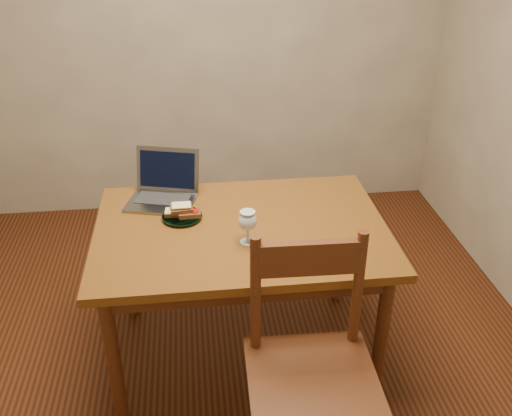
{
  "coord_description": "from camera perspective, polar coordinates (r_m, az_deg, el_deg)",
  "views": [
    {
      "loc": [
        -0.13,
        -2.17,
        2.06
      ],
      "look_at": [
        0.14,
        0.05,
        0.8
      ],
      "focal_mm": 40.0,
      "sensor_mm": 36.0,
      "label": 1
    }
  ],
  "objects": [
    {
      "name": "sandwich_cheese",
      "position": [
        2.62,
        -8.1,
        -0.43
      ],
      "size": [
        0.1,
        0.06,
        0.03
      ],
      "primitive_type": null,
      "rotation": [
        0.0,
        0.0,
        -0.11
      ],
      "color": "#381E0C",
      "rests_on": "plate"
    },
    {
      "name": "chair",
      "position": [
        2.16,
        5.58,
        -15.08
      ],
      "size": [
        0.49,
        0.46,
        0.51
      ],
      "rotation": [
        0.0,
        0.0,
        -0.03
      ],
      "color": "#421B0D",
      "rests_on": "floor"
    },
    {
      "name": "sandwich_tomato",
      "position": [
        2.61,
        -6.66,
        -0.52
      ],
      "size": [
        0.1,
        0.06,
        0.03
      ],
      "primitive_type": null,
      "rotation": [
        0.0,
        0.0,
        0.03
      ],
      "color": "#381E0C",
      "rests_on": "plate"
    },
    {
      "name": "laptop",
      "position": [
        2.79,
        -9.17,
        2.11
      ],
      "size": [
        0.38,
        0.36,
        0.23
      ],
      "rotation": [
        0.0,
        0.0,
        -0.27
      ],
      "color": "slate",
      "rests_on": "table"
    },
    {
      "name": "sandwich_top",
      "position": [
        2.61,
        -7.46,
        -0.02
      ],
      "size": [
        0.1,
        0.07,
        0.03
      ],
      "primitive_type": null,
      "rotation": [
        0.0,
        0.0,
        0.1
      ],
      "color": "#381E0C",
      "rests_on": "plate"
    },
    {
      "name": "plate",
      "position": [
        2.63,
        -7.4,
        -0.91
      ],
      "size": [
        0.18,
        0.18,
        0.02
      ],
      "primitive_type": "cylinder",
      "color": "black",
      "rests_on": "table"
    },
    {
      "name": "table",
      "position": [
        2.59,
        -1.47,
        -3.48
      ],
      "size": [
        1.3,
        0.9,
        0.74
      ],
      "color": "#43210B",
      "rests_on": "floor"
    },
    {
      "name": "back_wall",
      "position": [
        3.86,
        -4.97,
        17.88
      ],
      "size": [
        3.2,
        0.02,
        2.6
      ],
      "primitive_type": "cube",
      "color": "gray",
      "rests_on": "floor"
    },
    {
      "name": "milk_glass",
      "position": [
        2.39,
        -0.84,
        -1.92
      ],
      "size": [
        0.08,
        0.08,
        0.15
      ],
      "primitive_type": null,
      "color": "white",
      "rests_on": "table"
    },
    {
      "name": "floor",
      "position": [
        3.0,
        -2.52,
        -14.24
      ],
      "size": [
        3.2,
        3.2,
        0.02
      ],
      "primitive_type": "cube",
      "color": "black",
      "rests_on": "ground"
    }
  ]
}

